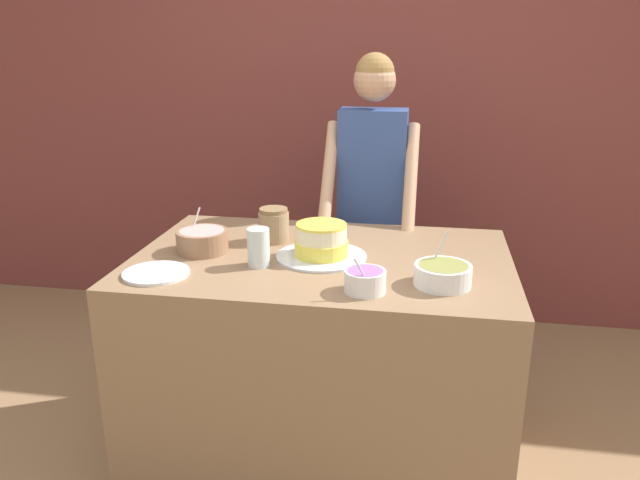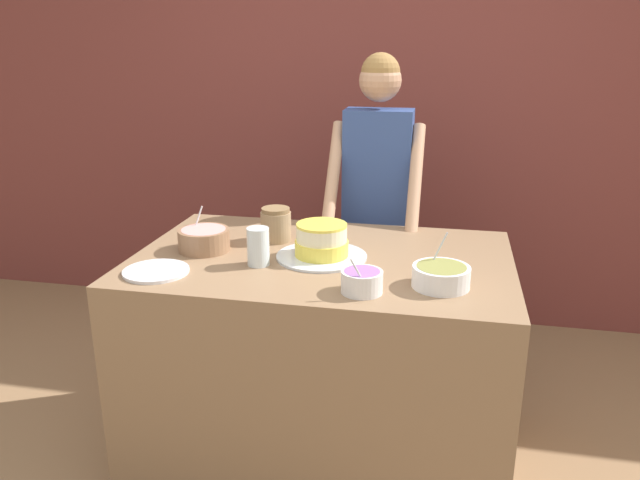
% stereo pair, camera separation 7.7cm
% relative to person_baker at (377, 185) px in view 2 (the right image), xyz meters
% --- Properties ---
extents(wall_back, '(10.00, 0.05, 2.60)m').
position_rel_person_baker_xyz_m(wall_back, '(-0.13, 0.79, 0.28)').
color(wall_back, brown).
rests_on(wall_back, ground_plane).
extents(counter, '(1.45, 0.94, 0.89)m').
position_rel_person_baker_xyz_m(counter, '(-0.13, -0.70, -0.58)').
color(counter, '#8C6B4C').
rests_on(counter, ground_plane).
extents(person_baker, '(0.44, 0.44, 1.63)m').
position_rel_person_baker_xyz_m(person_baker, '(0.00, 0.00, 0.00)').
color(person_baker, '#2D2D38').
rests_on(person_baker, ground_plane).
extents(cake, '(0.35, 0.35, 0.14)m').
position_rel_person_baker_xyz_m(cake, '(-0.12, -0.72, -0.07)').
color(cake, silver).
rests_on(cake, counter).
extents(frosting_bowl_pink, '(0.20, 0.20, 0.16)m').
position_rel_person_baker_xyz_m(frosting_bowl_pink, '(-0.60, -0.72, -0.08)').
color(frosting_bowl_pink, '#936B4C').
rests_on(frosting_bowl_pink, counter).
extents(frosting_bowl_olive, '(0.20, 0.20, 0.17)m').
position_rel_person_baker_xyz_m(frosting_bowl_olive, '(0.33, -0.92, -0.09)').
color(frosting_bowl_olive, white).
rests_on(frosting_bowl_olive, counter).
extents(frosting_bowl_purple, '(0.14, 0.14, 0.13)m').
position_rel_person_baker_xyz_m(frosting_bowl_purple, '(0.07, -1.03, -0.09)').
color(frosting_bowl_purple, white).
rests_on(frosting_bowl_purple, counter).
extents(drinking_glass, '(0.08, 0.08, 0.14)m').
position_rel_person_baker_xyz_m(drinking_glass, '(-0.34, -0.84, -0.06)').
color(drinking_glass, silver).
rests_on(drinking_glass, counter).
extents(ceramic_plate, '(0.24, 0.24, 0.01)m').
position_rel_person_baker_xyz_m(ceramic_plate, '(-0.68, -1.00, -0.13)').
color(ceramic_plate, silver).
rests_on(ceramic_plate, counter).
extents(stoneware_jar, '(0.13, 0.13, 0.14)m').
position_rel_person_baker_xyz_m(stoneware_jar, '(-0.35, -0.55, -0.06)').
color(stoneware_jar, '#9E7F5B').
rests_on(stoneware_jar, counter).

